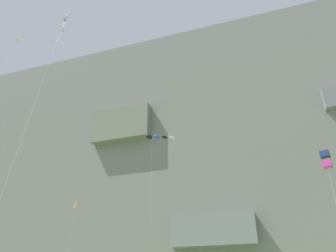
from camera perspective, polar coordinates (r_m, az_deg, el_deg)
The scene contains 6 objects.
cliff_face at distance 87.51m, azimuth 8.76°, elevation -5.45°, with size 180.00×27.23×72.39m.
kite_delta_high_left at distance 42.29m, azimuth -26.85°, elevation 11.52°, with size 1.20×5.29×30.16m.
kite_box_far_right at distance 34.45m, azimuth 26.69°, elevation -5.46°, with size 1.58×3.50×14.66m.
kite_diamond_mid_left at distance 37.30m, azimuth -18.40°, elevation 17.25°, with size 3.51×6.06×30.16m.
kite_diamond_upper_right at distance 59.46m, azimuth -16.54°, elevation -14.18°, with size 2.20×2.88×17.28m.
kite_windsock_upper_left at distance 58.10m, azimuth -2.14°, elevation -2.03°, with size 4.85×9.07×29.00m.
Camera 1 is at (11.80, -11.15, 1.87)m, focal length 33.71 mm.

